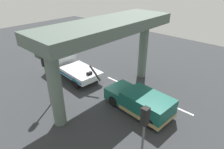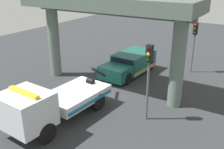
{
  "view_description": "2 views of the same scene",
  "coord_description": "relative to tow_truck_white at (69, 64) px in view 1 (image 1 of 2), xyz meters",
  "views": [
    {
      "loc": [
        -10.48,
        9.93,
        9.03
      ],
      "look_at": [
        -1.02,
        -0.28,
        1.86
      ],
      "focal_mm": 30.99,
      "sensor_mm": 36.0,
      "label": 1
    },
    {
      "loc": [
        13.06,
        8.98,
        7.5
      ],
      "look_at": [
        -0.09,
        0.85,
        1.43
      ],
      "focal_mm": 41.87,
      "sensor_mm": 36.0,
      "label": 2
    }
  ],
  "objects": [
    {
      "name": "ground_plane",
      "position": [
        -4.61,
        0.05,
        -1.25
      ],
      "size": [
        60.0,
        40.0,
        0.1
      ],
      "primitive_type": "cube",
      "color": "#2D3033"
    },
    {
      "name": "lane_stripe_east",
      "position": [
        1.39,
        -2.17,
        -1.2
      ],
      "size": [
        2.6,
        0.16,
        0.01
      ],
      "primitive_type": "cube",
      "color": "silver",
      "rests_on": "ground"
    },
    {
      "name": "lane_stripe_mid",
      "position": [
        -4.61,
        -2.17,
        -1.2
      ],
      "size": [
        2.6,
        0.16,
        0.01
      ],
      "primitive_type": "cube",
      "color": "silver",
      "rests_on": "ground"
    },
    {
      "name": "lane_stripe_west",
      "position": [
        -10.61,
        -2.17,
        -1.2
      ],
      "size": [
        2.6,
        0.16,
        0.01
      ],
      "primitive_type": "cube",
      "color": "silver",
      "rests_on": "ground"
    },
    {
      "name": "tow_truck_white",
      "position": [
        0.0,
        0.0,
        0.0
      ],
      "size": [
        7.31,
        2.75,
        2.46
      ],
      "color": "silver",
      "rests_on": "ground"
    },
    {
      "name": "traffic_light_near",
      "position": [
        -11.59,
        4.07,
        1.7
      ],
      "size": [
        0.39,
        0.32,
        3.97
      ],
      "color": "#515456",
      "rests_on": "ground"
    },
    {
      "name": "towed_van_green",
      "position": [
        -8.75,
        0.05,
        -0.42
      ],
      "size": [
        5.32,
        2.49,
        1.58
      ],
      "color": "#145147",
      "rests_on": "ground"
    },
    {
      "name": "traffic_light_far",
      "position": [
        -3.09,
        4.07,
        1.85
      ],
      "size": [
        0.39,
        0.32,
        4.19
      ],
      "color": "#515456",
      "rests_on": "ground"
    },
    {
      "name": "overpass_structure",
      "position": [
        -5.49,
        0.05,
        4.03
      ],
      "size": [
        3.6,
        11.52,
        6.19
      ],
      "color": "#596B60",
      "rests_on": "ground"
    }
  ]
}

